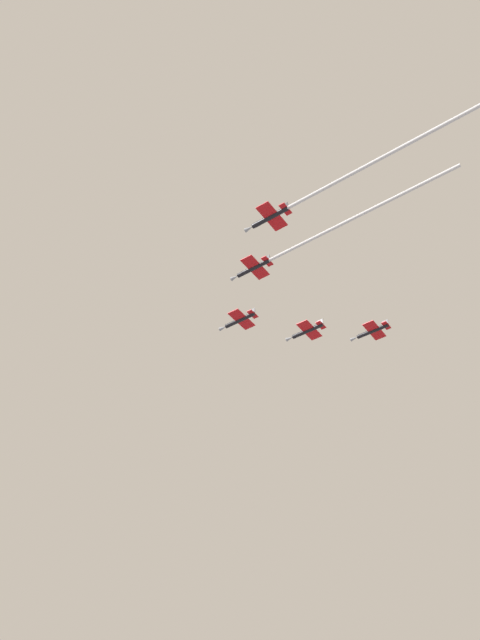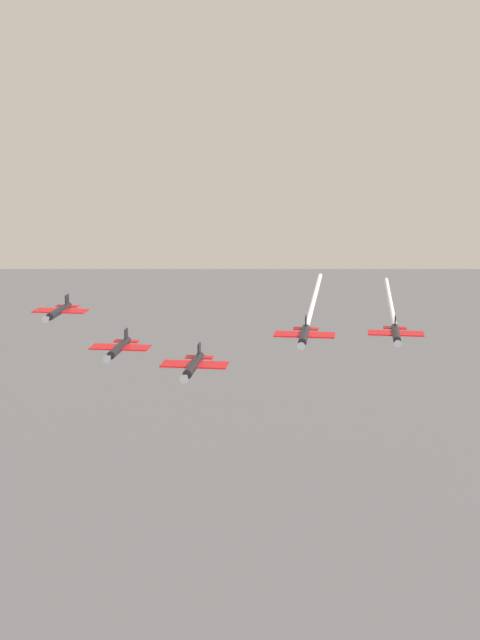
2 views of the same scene
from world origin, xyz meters
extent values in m
cylinder|color=black|center=(10.00, 0.03, 118.23)|extent=(7.31, 7.71, 1.16)
cone|color=#9EA3AD|center=(13.95, -4.20, 118.23)|extent=(2.24, 2.29, 1.10)
cube|color=red|center=(9.65, 0.41, 118.18)|extent=(8.45, 8.20, 0.19)
cube|color=red|center=(7.18, 3.06, 118.23)|extent=(3.62, 3.52, 0.19)
cube|color=black|center=(7.23, 3.00, 119.18)|extent=(1.27, 1.34, 1.89)
cylinder|color=black|center=(10.46, 18.81, 119.52)|extent=(7.31, 7.71, 1.16)
cone|color=#9EA3AD|center=(14.41, 14.58, 119.52)|extent=(2.24, 2.29, 1.10)
cube|color=red|center=(10.10, 19.19, 119.47)|extent=(8.45, 8.20, 0.19)
cube|color=red|center=(7.63, 21.84, 119.52)|extent=(3.62, 3.52, 0.19)
cube|color=black|center=(7.69, 21.78, 120.47)|extent=(1.27, 1.34, 1.89)
cylinder|color=white|center=(-9.55, 40.24, 119.52)|extent=(34.15, 36.49, 0.81)
cylinder|color=black|center=(-8.76, 0.86, 116.94)|extent=(7.31, 7.71, 1.16)
cone|color=#9EA3AD|center=(-4.81, -3.37, 116.94)|extent=(2.24, 2.29, 1.10)
cube|color=red|center=(-9.12, 1.24, 116.89)|extent=(8.45, 8.20, 0.19)
cube|color=red|center=(-11.59, 3.89, 116.94)|extent=(3.62, 3.52, 0.19)
cube|color=black|center=(-11.53, 3.83, 117.89)|extent=(1.27, 1.34, 1.89)
cylinder|color=black|center=(10.86, 37.65, 117.13)|extent=(7.31, 7.71, 1.16)
cone|color=#9EA3AD|center=(14.81, 33.42, 117.13)|extent=(2.24, 2.29, 1.10)
cube|color=red|center=(10.51, 38.03, 117.08)|extent=(8.45, 8.20, 0.19)
cube|color=red|center=(8.04, 40.67, 117.13)|extent=(3.62, 3.52, 0.19)
cube|color=black|center=(8.09, 40.61, 118.08)|extent=(1.27, 1.34, 1.89)
cylinder|color=white|center=(-8.43, 58.31, 117.13)|extent=(32.73, 34.97, 0.81)
cylinder|color=black|center=(-27.58, 1.75, 119.33)|extent=(7.31, 7.71, 1.16)
cone|color=#9EA3AD|center=(-23.63, -2.48, 119.33)|extent=(2.24, 2.29, 1.10)
cube|color=red|center=(-27.94, 2.13, 119.28)|extent=(8.45, 8.20, 0.19)
cube|color=red|center=(-30.41, 4.78, 119.33)|extent=(3.62, 3.52, 0.19)
cube|color=black|center=(-30.35, 4.72, 120.28)|extent=(1.27, 1.34, 1.89)
camera|label=1|loc=(37.05, 130.21, 3.47)|focal=36.33mm
camera|label=2|loc=(100.47, -67.65, 147.25)|focal=51.78mm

